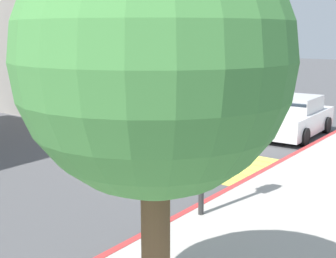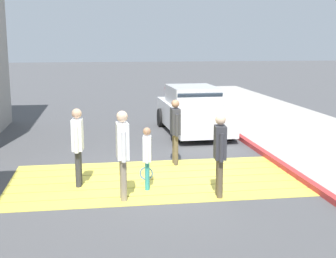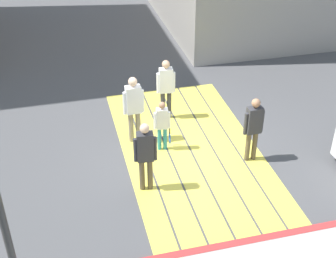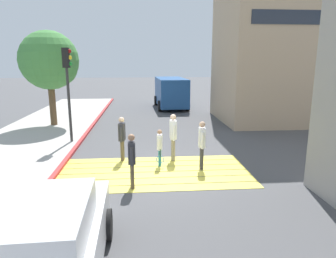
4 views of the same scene
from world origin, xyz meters
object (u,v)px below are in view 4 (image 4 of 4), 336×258
Objects in this scene: street_tree at (51,62)px; pedestrian_adult_side at (173,134)px; traffic_light_corner at (68,76)px; van_down_street at (171,92)px; pedestrian_child_with_racket at (160,146)px; pedestrian_adult_trailing at (132,157)px; car_parked_near_curb at (43,249)px; pedestrian_adult_lead at (122,136)px; pedestrian_teen_behind at (202,142)px.

street_tree reaches higher than pedestrian_adult_side.
van_down_street is at bearing 62.47° from traffic_light_corner.
traffic_light_corner reaches higher than pedestrian_child_with_racket.
pedestrian_child_with_racket is at bearing -96.89° from van_down_street.
car_parked_near_curb is at bearing -107.90° from pedestrian_adult_trailing.
pedestrian_adult_side reaches higher than pedestrian_adult_lead.
pedestrian_teen_behind reaches higher than pedestrian_child_with_racket.
street_tree is 3.17× the size of pedestrian_adult_lead.
street_tree is at bearing 132.68° from pedestrian_teen_behind.
pedestrian_adult_lead is at bearing 99.75° from pedestrian_adult_trailing.
pedestrian_teen_behind is at bearing 56.43° from car_parked_near_curb.
pedestrian_teen_behind is 1.51m from pedestrian_child_with_racket.
traffic_light_corner reaches higher than car_parked_near_curb.
car_parked_near_curb is at bearing -110.50° from pedestrian_child_with_racket.
pedestrian_teen_behind is at bearing -35.54° from traffic_light_corner.
street_tree is (-7.22, -6.66, 2.35)m from van_down_street.
street_tree is 8.12m from pedestrian_adult_lead.
van_down_street is 13.25m from pedestrian_adult_side.
traffic_light_corner is 2.57× the size of pedestrian_adult_trailing.
street_tree is at bearing 114.51° from traffic_light_corner.
traffic_light_corner reaches higher than pedestrian_adult_lead.
van_down_street is at bearing 42.70° from street_tree.
pedestrian_adult_side is at bearing -3.47° from pedestrian_adult_lead.
street_tree is 10.63m from pedestrian_teen_behind.
car_parked_near_curb is at bearing -97.31° from pedestrian_adult_lead.
traffic_light_corner is at bearing 144.46° from pedestrian_teen_behind.
traffic_light_corner is 6.75m from pedestrian_teen_behind.
pedestrian_adult_trailing is at bearing -62.89° from street_tree.
traffic_light_corner is 4.11m from pedestrian_adult_lead.
van_down_street reaches higher than pedestrian_adult_lead.
pedestrian_adult_side is (4.34, -2.71, -2.00)m from traffic_light_corner.
pedestrian_adult_lead is 1.55m from pedestrian_child_with_racket.
pedestrian_adult_trailing is at bearing -99.36° from van_down_street.
pedestrian_adult_lead is at bearing -56.97° from street_tree.
traffic_light_corner is 0.80× the size of street_tree.
pedestrian_adult_trailing is 2.77m from pedestrian_teen_behind.
pedestrian_teen_behind is 1.27× the size of pedestrian_child_with_racket.
traffic_light_corner is 3.19× the size of pedestrian_child_with_racket.
pedestrian_child_with_racket is (-0.53, -0.58, -0.28)m from pedestrian_adult_side.
pedestrian_adult_side is 1.36m from pedestrian_teen_behind.
pedestrian_adult_lead is (2.43, -2.60, -2.06)m from traffic_light_corner.
pedestrian_adult_trailing reaches higher than car_parked_near_curb.
pedestrian_adult_trailing is at bearing 72.10° from car_parked_near_curb.
traffic_light_corner is 5.49m from pedestrian_adult_side.
pedestrian_child_with_racket is (-1.43, 0.44, -0.23)m from pedestrian_teen_behind.
pedestrian_adult_trailing is 2.13m from pedestrian_child_with_racket.
pedestrian_adult_lead is at bearing 176.53° from pedestrian_adult_side.
van_down_street is 1.25× the size of traffic_light_corner.
traffic_light_corner is 2.39× the size of pedestrian_adult_side.
traffic_light_corner is 6.31m from pedestrian_adult_trailing.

